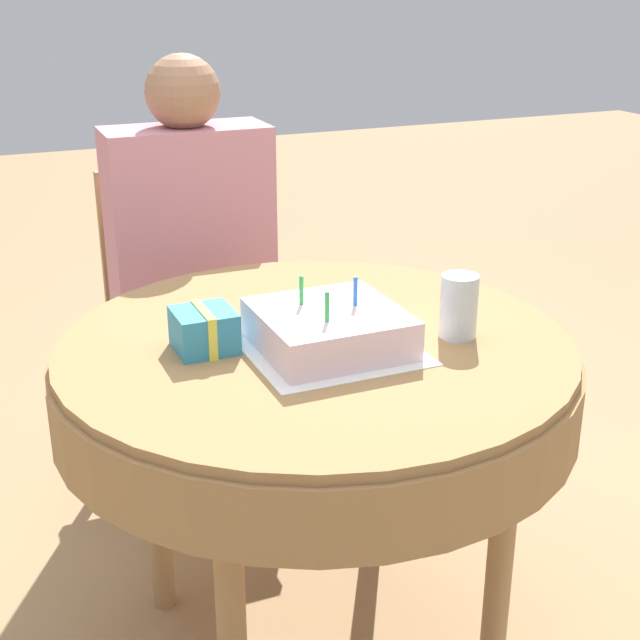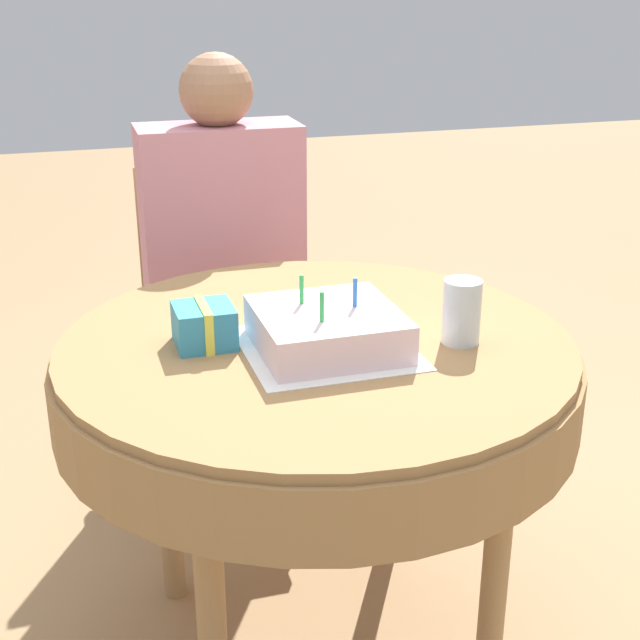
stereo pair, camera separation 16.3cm
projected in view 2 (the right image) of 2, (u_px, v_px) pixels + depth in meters
The scene contains 7 objects.
dining_table at pixel (316, 382), 1.69m from camera, with size 0.98×0.98×0.72m.
chair at pixel (221, 311), 2.50m from camera, with size 0.46×0.46×0.86m.
person at pixel (224, 242), 2.33m from camera, with size 0.42×0.29×1.17m.
napkin at pixel (327, 348), 1.62m from camera, with size 0.30×0.30×0.00m.
birthday_cake at pixel (327, 329), 1.60m from camera, with size 0.25×0.25×0.13m.
drinking_glass at pixel (462, 312), 1.62m from camera, with size 0.07×0.07×0.12m.
gift_box at pixel (204, 326), 1.62m from camera, with size 0.11×0.11×0.08m.
Camera 2 is at (-0.45, -1.46, 1.36)m, focal length 50.00 mm.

